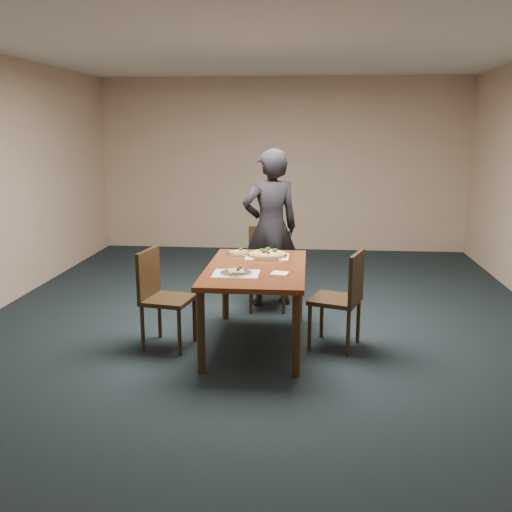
# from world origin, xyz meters

# --- Properties ---
(ground) EXTENTS (8.00, 8.00, 0.00)m
(ground) POSITION_xyz_m (0.00, 0.00, 0.00)
(ground) COLOR black
(ground) RESTS_ON ground
(room_shell) EXTENTS (8.00, 8.00, 8.00)m
(room_shell) POSITION_xyz_m (0.00, 0.00, 1.74)
(room_shell) COLOR #C9A78B
(room_shell) RESTS_ON ground
(dining_table) EXTENTS (0.90, 1.50, 0.75)m
(dining_table) POSITION_xyz_m (-0.02, -0.39, 0.66)
(dining_table) COLOR #532310
(dining_table) RESTS_ON ground
(chair_far) EXTENTS (0.45, 0.45, 0.91)m
(chair_far) POSITION_xyz_m (-0.01, 0.78, 0.52)
(chair_far) COLOR black
(chair_far) RESTS_ON ground
(chair_left) EXTENTS (0.49, 0.49, 0.91)m
(chair_left) POSITION_xyz_m (-0.90, -0.50, 0.52)
(chair_left) COLOR black
(chair_left) RESTS_ON ground
(chair_right) EXTENTS (0.53, 0.53, 0.91)m
(chair_right) POSITION_xyz_m (0.78, -0.41, 0.52)
(chair_right) COLOR black
(chair_right) RESTS_ON ground
(diner) EXTENTS (0.76, 0.62, 1.78)m
(diner) POSITION_xyz_m (0.02, 0.88, 0.89)
(diner) COLOR black
(diner) RESTS_ON ground
(placemat_main) EXTENTS (0.42, 0.32, 0.00)m
(placemat_main) POSITION_xyz_m (0.05, 0.05, 0.75)
(placemat_main) COLOR white
(placemat_main) RESTS_ON dining_table
(placemat_near) EXTENTS (0.40, 0.30, 0.00)m
(placemat_near) POSITION_xyz_m (-0.17, -0.66, 0.75)
(placemat_near) COLOR white
(placemat_near) RESTS_ON dining_table
(pizza_pan) EXTENTS (0.40, 0.40, 0.08)m
(pizza_pan) POSITION_xyz_m (0.05, 0.05, 0.77)
(pizza_pan) COLOR silver
(pizza_pan) RESTS_ON dining_table
(slice_plate_near) EXTENTS (0.28, 0.28, 0.06)m
(slice_plate_near) POSITION_xyz_m (-0.17, -0.66, 0.76)
(slice_plate_near) COLOR silver
(slice_plate_near) RESTS_ON dining_table
(slice_plate_far) EXTENTS (0.28, 0.28, 0.06)m
(slice_plate_far) POSITION_xyz_m (-0.25, 0.15, 0.76)
(slice_plate_far) COLOR silver
(slice_plate_far) RESTS_ON dining_table
(napkin) EXTENTS (0.16, 0.16, 0.01)m
(napkin) POSITION_xyz_m (0.21, -0.62, 0.75)
(napkin) COLOR white
(napkin) RESTS_ON dining_table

